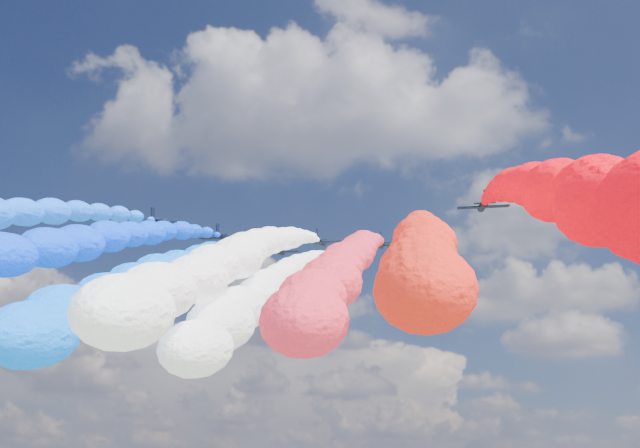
# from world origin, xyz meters

# --- Properties ---
(jet_0) EXTENTS (9.19, 12.61, 5.54)m
(jet_0) POSITION_xyz_m (-29.22, -6.87, 99.21)
(jet_0) COLOR black
(trail_0) EXTENTS (6.17, 98.69, 42.04)m
(trail_0) POSITION_xyz_m (-29.22, -58.20, 80.04)
(trail_0) COLOR #1056FD
(jet_1) EXTENTS (9.67, 12.95, 5.54)m
(jet_1) POSITION_xyz_m (-19.46, 3.36, 99.21)
(jet_1) COLOR black
(trail_1) EXTENTS (6.17, 98.69, 42.04)m
(trail_1) POSITION_xyz_m (-19.46, -47.96, 80.04)
(trail_1) COLOR #0437F0
(jet_2) EXTENTS (9.19, 12.61, 5.54)m
(jet_2) POSITION_xyz_m (-10.50, 14.47, 99.21)
(jet_2) COLOR black
(trail_2) EXTENTS (6.17, 98.69, 42.04)m
(trail_2) POSITION_xyz_m (-10.50, -36.86, 80.04)
(trail_2) COLOR #0560FF
(jet_3) EXTENTS (9.24, 12.64, 5.54)m
(jet_3) POSITION_xyz_m (-0.65, 9.10, 99.21)
(jet_3) COLOR black
(trail_3) EXTENTS (6.17, 98.69, 42.04)m
(trail_3) POSITION_xyz_m (-0.65, -42.22, 80.04)
(trail_3) COLOR white
(jet_4) EXTENTS (9.24, 12.64, 5.54)m
(jet_4) POSITION_xyz_m (1.15, 22.07, 99.21)
(jet_4) COLOR black
(trail_4) EXTENTS (6.17, 98.69, 42.04)m
(trail_4) POSITION_xyz_m (1.15, -29.26, 80.04)
(trail_4) COLOR silver
(jet_5) EXTENTS (9.86, 13.09, 5.54)m
(jet_5) POSITION_xyz_m (11.61, 12.98, 99.21)
(jet_5) COLOR black
(trail_5) EXTENTS (6.17, 98.69, 42.04)m
(trail_5) POSITION_xyz_m (11.61, -38.35, 80.04)
(trail_5) COLOR red
(jet_6) EXTENTS (9.46, 12.80, 5.54)m
(jet_6) POSITION_xyz_m (20.26, 5.48, 99.21)
(jet_6) COLOR black
(trail_6) EXTENTS (6.17, 98.69, 42.04)m
(trail_6) POSITION_xyz_m (20.26, -45.85, 80.04)
(trail_6) COLOR red
(jet_7) EXTENTS (9.32, 12.70, 5.54)m
(jet_7) POSITION_xyz_m (31.25, -7.04, 99.21)
(jet_7) COLOR black
(trail_7) EXTENTS (6.17, 98.69, 42.04)m
(trail_7) POSITION_xyz_m (31.25, -58.36, 80.04)
(trail_7) COLOR #F2020F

